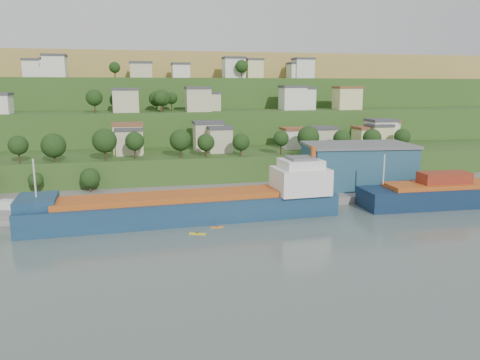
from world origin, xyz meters
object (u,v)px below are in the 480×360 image
object	(u,v)px
warehouse	(358,165)
caravan	(12,206)
kayak_orange	(217,227)
cargo_ship_near	(196,207)

from	to	relation	value
warehouse	caravan	xyz separation A→B (m)	(-94.33, -7.12, -5.75)
warehouse	kayak_orange	xyz separation A→B (m)	(-47.07, -26.57, -8.22)
caravan	warehouse	bearing A→B (deg)	25.29
caravan	kayak_orange	xyz separation A→B (m)	(47.26, -19.44, -2.47)
cargo_ship_near	kayak_orange	xyz separation A→B (m)	(3.85, -7.41, -2.83)
caravan	kayak_orange	distance (m)	51.16
caravan	kayak_orange	world-z (taller)	caravan
warehouse	kayak_orange	distance (m)	54.67
caravan	kayak_orange	bearing A→B (deg)	-1.39
warehouse	caravan	world-z (taller)	warehouse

